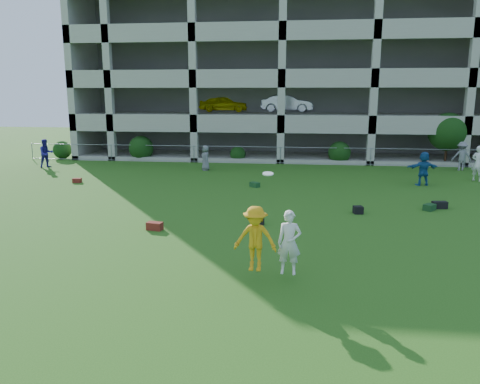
# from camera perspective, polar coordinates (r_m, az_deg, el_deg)

# --- Properties ---
(ground) EXTENTS (100.00, 100.00, 0.00)m
(ground) POSITION_cam_1_polar(r_m,az_deg,el_deg) (13.64, 1.80, -8.47)
(ground) COLOR #235114
(ground) RESTS_ON ground
(bystander_a) EXTENTS (1.13, 1.13, 1.85)m
(bystander_a) POSITION_cam_1_polar(r_m,az_deg,el_deg) (32.88, -22.56, 4.38)
(bystander_a) COLOR navy
(bystander_a) RESTS_ON ground
(bystander_c) EXTENTS (0.78, 0.91, 1.57)m
(bystander_c) POSITION_cam_1_polar(r_m,az_deg,el_deg) (29.34, -4.22, 4.17)
(bystander_c) COLOR slate
(bystander_c) RESTS_ON ground
(bystander_d) EXTENTS (1.73, 0.85, 1.78)m
(bystander_d) POSITION_cam_1_polar(r_m,az_deg,el_deg) (26.25, 21.46, 2.68)
(bystander_d) COLOR #1F518F
(bystander_d) RESTS_ON ground
(bystander_e) EXTENTS (0.84, 0.83, 1.97)m
(bystander_e) POSITION_cam_1_polar(r_m,az_deg,el_deg) (28.70, 27.04, 3.11)
(bystander_e) COLOR white
(bystander_e) RESTS_ON ground
(bystander_f) EXTENTS (1.21, 0.76, 1.80)m
(bystander_f) POSITION_cam_1_polar(r_m,az_deg,el_deg) (32.33, 25.40, 3.97)
(bystander_f) COLOR slate
(bystander_f) RESTS_ON ground
(bag_red_a) EXTENTS (0.60, 0.40, 0.28)m
(bag_red_a) POSITION_cam_1_polar(r_m,az_deg,el_deg) (16.89, -10.36, -4.11)
(bag_red_a) COLOR #5D0F16
(bag_red_a) RESTS_ON ground
(bag_black_b) EXTENTS (0.43, 0.30, 0.22)m
(bag_black_b) POSITION_cam_1_polar(r_m,az_deg,el_deg) (17.33, 2.26, -3.61)
(bag_black_b) COLOR black
(bag_black_b) RESTS_ON ground
(bag_green_c) EXTENTS (0.59, 0.61, 0.26)m
(bag_green_c) POSITION_cam_1_polar(r_m,az_deg,el_deg) (20.87, 22.10, -1.74)
(bag_green_c) COLOR #133614
(bag_green_c) RESTS_ON ground
(crate_d) EXTENTS (0.42, 0.42, 0.30)m
(crate_d) POSITION_cam_1_polar(r_m,az_deg,el_deg) (19.43, 14.20, -2.12)
(crate_d) COLOR black
(crate_d) RESTS_ON ground
(bag_black_e) EXTENTS (0.64, 0.39, 0.30)m
(bag_black_e) POSITION_cam_1_polar(r_m,az_deg,el_deg) (21.38, 23.15, -1.46)
(bag_black_e) COLOR black
(bag_black_e) RESTS_ON ground
(bag_red_f) EXTENTS (0.47, 0.32, 0.24)m
(bag_red_f) POSITION_cam_1_polar(r_m,az_deg,el_deg) (26.78, -19.25, 1.34)
(bag_red_f) COLOR #590F17
(bag_red_f) RESTS_ON ground
(bag_green_g) EXTENTS (0.57, 0.55, 0.25)m
(bag_green_g) POSITION_cam_1_polar(r_m,az_deg,el_deg) (24.12, 1.81, 0.90)
(bag_green_g) COLOR #163D20
(bag_green_g) RESTS_ON ground
(frisbee_contest) EXTENTS (1.75, 0.71, 2.63)m
(frisbee_contest) POSITION_cam_1_polar(r_m,az_deg,el_deg) (12.01, 2.93, -5.81)
(frisbee_contest) COLOR orange
(frisbee_contest) RESTS_ON ground
(parking_garage) EXTENTS (30.00, 14.00, 12.00)m
(parking_garage) POSITION_cam_1_polar(r_m,az_deg,el_deg) (40.46, 5.55, 13.72)
(parking_garage) COLOR #9E998C
(parking_garage) RESTS_ON ground
(fence) EXTENTS (36.06, 0.06, 1.20)m
(fence) POSITION_cam_1_polar(r_m,az_deg,el_deg) (32.02, 4.93, 4.51)
(fence) COLOR gray
(fence) RESTS_ON ground
(shrub_row) EXTENTS (34.38, 2.52, 3.50)m
(shrub_row) POSITION_cam_1_polar(r_m,az_deg,el_deg) (32.78, 13.10, 5.99)
(shrub_row) COLOR #163D11
(shrub_row) RESTS_ON ground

